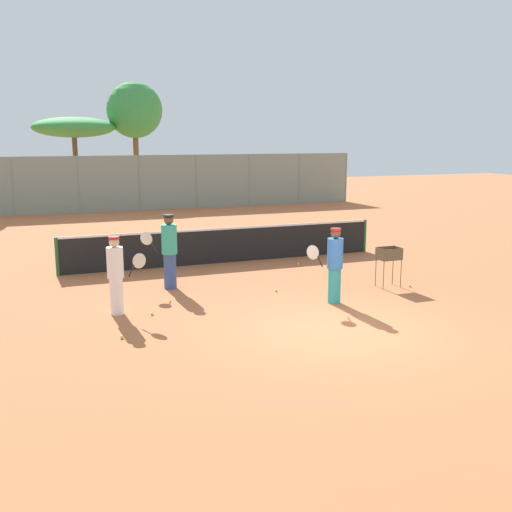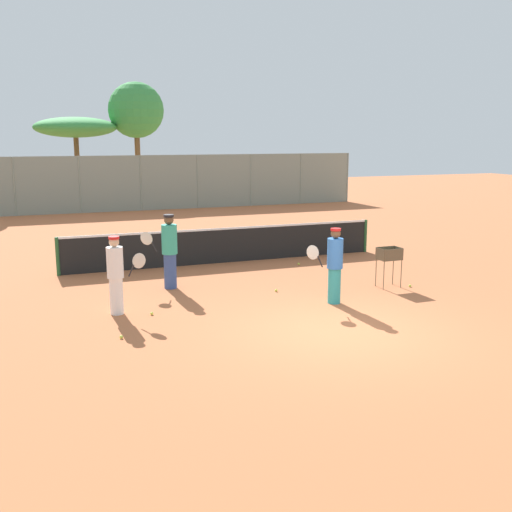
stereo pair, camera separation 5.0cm
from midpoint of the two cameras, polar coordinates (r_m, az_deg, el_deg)
ground_plane at (r=11.95m, az=7.68°, el=-7.09°), size 80.00×80.00×0.00m
tennis_net at (r=18.06m, az=-3.01°, el=1.11°), size 9.79×0.10×1.07m
back_fence at (r=31.44m, az=-11.09°, el=6.83°), size 24.21×0.08×2.82m
tree_1 at (r=37.11m, az=-11.53°, el=13.40°), size 3.27×3.27×6.93m
tree_2 at (r=36.69m, az=-17.00°, el=11.60°), size 4.68×4.68×4.86m
player_white_outfit at (r=13.68m, az=7.38°, el=-0.82°), size 0.91×0.36×1.74m
player_red_cap at (r=15.05m, az=-8.36°, el=0.53°), size 0.94×0.39×1.87m
player_yellow_shirt at (r=13.07m, az=-13.30°, el=-1.70°), size 0.82×0.55×1.69m
ball_cart at (r=15.42m, az=12.49°, el=-0.08°), size 0.56×0.41×1.01m
tennis_ball_0 at (r=11.68m, az=-12.79°, el=-7.54°), size 0.07×0.07×0.07m
tennis_ball_1 at (r=15.71m, az=14.34°, el=-2.75°), size 0.07×0.07×0.07m
tennis_ball_2 at (r=14.77m, az=1.83°, el=-3.28°), size 0.07×0.07×0.07m
tennis_ball_3 at (r=13.05m, az=-9.99°, el=-5.43°), size 0.07×0.07×0.07m
tennis_ball_4 at (r=17.83m, az=3.96°, el=-0.76°), size 0.07×0.07×0.07m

